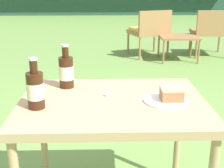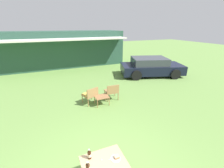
{
  "view_description": "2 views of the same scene",
  "coord_description": "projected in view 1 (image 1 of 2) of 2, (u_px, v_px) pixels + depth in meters",
  "views": [
    {
      "loc": [
        -0.04,
        -1.41,
        1.25
      ],
      "look_at": [
        0.0,
        0.1,
        0.74
      ],
      "focal_mm": 50.0,
      "sensor_mm": 36.0,
      "label": 1
    },
    {
      "loc": [
        -0.73,
        -2.17,
        3.29
      ],
      "look_at": [
        1.66,
        3.51,
        0.9
      ],
      "focal_mm": 24.0,
      "sensor_mm": 36.0,
      "label": 2
    }
  ],
  "objects": [
    {
      "name": "wicker_chair_cushioned",
      "position": [
        150.0,
        30.0,
        5.2
      ],
      "size": [
        0.72,
        0.69,
        0.78
      ],
      "rotation": [
        0.0,
        0.0,
        3.47
      ],
      "color": "#9E7547",
      "rests_on": "ground_plane"
    },
    {
      "name": "cola_bottle_far",
      "position": [
        35.0,
        89.0,
        1.4
      ],
      "size": [
        0.08,
        0.08,
        0.23
      ],
      "color": "#381E0F",
      "rests_on": "patio_table"
    },
    {
      "name": "wicker_chair_plain",
      "position": [
        211.0,
        30.0,
        5.2
      ],
      "size": [
        0.6,
        0.56,
        0.78
      ],
      "rotation": [
        0.0,
        0.0,
        3.1
      ],
      "color": "#9E7547",
      "rests_on": "ground_plane"
    },
    {
      "name": "garden_side_table",
      "position": [
        179.0,
        39.0,
        4.97
      ],
      "size": [
        0.6,
        0.5,
        0.4
      ],
      "color": "#996B42",
      "rests_on": "ground_plane"
    },
    {
      "name": "patio_table",
      "position": [
        113.0,
        113.0,
        1.54
      ],
      "size": [
        0.91,
        0.68,
        0.69
      ],
      "color": "tan",
      "rests_on": "ground_plane"
    },
    {
      "name": "cake_on_plate",
      "position": [
        169.0,
        97.0,
        1.49
      ],
      "size": [
        0.21,
        0.21,
        0.07
      ],
      "color": "white",
      "rests_on": "patio_table"
    },
    {
      "name": "loose_bottle_cap",
      "position": [
        107.0,
        95.0,
        1.57
      ],
      "size": [
        0.03,
        0.03,
        0.01
      ],
      "color": "silver",
      "rests_on": "patio_table"
    },
    {
      "name": "fork",
      "position": [
        155.0,
        100.0,
        1.51
      ],
      "size": [
        0.19,
        0.05,
        0.01
      ],
      "color": "silver",
      "rests_on": "patio_table"
    },
    {
      "name": "cola_bottle_near",
      "position": [
        66.0,
        71.0,
        1.67
      ],
      "size": [
        0.08,
        0.08,
        0.23
      ],
      "color": "#381E0F",
      "rests_on": "patio_table"
    }
  ]
}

